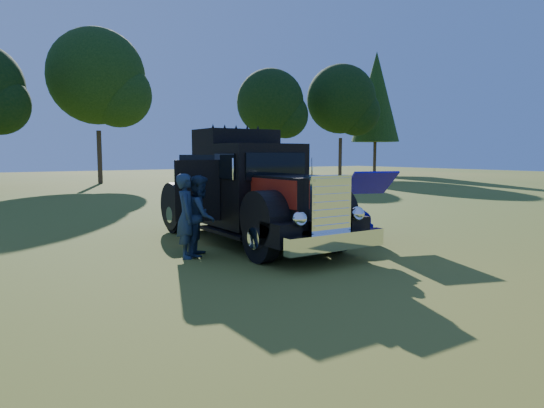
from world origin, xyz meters
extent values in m
plane|color=#3A5B1A|center=(0.00, 0.00, 0.00)|extent=(120.00, 120.00, 0.00)
cylinder|color=#2D2116|center=(20.00, 30.00, 1.80)|extent=(0.36, 0.36, 3.60)
sphere|color=black|center=(20.00, 30.00, 7.20)|extent=(6.40, 6.40, 6.40)
sphere|color=black|center=(21.20, 29.20, 6.00)|extent=(4.40, 4.40, 4.40)
cylinder|color=#2D2116|center=(35.00, 31.00, 2.43)|extent=(0.36, 0.36, 4.86)
cone|color=black|center=(35.00, 31.00, 8.78)|extent=(5.40, 5.40, 10.12)
cylinder|color=#2D2116|center=(4.00, 30.00, 2.07)|extent=(0.36, 0.36, 4.14)
sphere|color=black|center=(4.00, 30.00, 8.28)|extent=(7.36, 7.36, 7.36)
sphere|color=black|center=(5.38, 29.08, 6.90)|extent=(5.06, 5.06, 5.06)
cylinder|color=#2D2116|center=(28.00, 29.00, 1.98)|extent=(0.36, 0.36, 3.96)
sphere|color=black|center=(28.00, 29.00, 7.92)|extent=(7.04, 7.04, 7.04)
sphere|color=black|center=(29.32, 28.12, 6.60)|extent=(4.84, 4.84, 4.84)
cylinder|color=black|center=(-0.17, -0.56, 0.55)|extent=(0.32, 1.10, 1.10)
cylinder|color=black|center=(1.93, -0.56, 0.55)|extent=(0.32, 1.10, 1.10)
cylinder|color=black|center=(-0.17, 4.24, 0.55)|extent=(0.32, 1.10, 1.10)
cylinder|color=black|center=(1.93, 4.24, 0.55)|extent=(0.32, 1.10, 1.10)
cylinder|color=black|center=(0.16, 4.24, 0.55)|extent=(0.32, 1.10, 1.10)
cylinder|color=black|center=(1.60, 4.24, 0.55)|extent=(0.32, 1.10, 1.10)
cube|color=black|center=(0.88, 2.04, 0.62)|extent=(1.60, 6.40, 0.28)
cube|color=white|center=(0.88, -1.81, 0.55)|extent=(2.50, 0.22, 0.36)
cube|color=white|center=(0.88, -1.51, 1.25)|extent=(1.05, 0.30, 1.30)
cube|color=black|center=(0.88, -0.46, 1.30)|extent=(1.35, 1.80, 1.10)
cube|color=maroon|center=(0.19, -0.46, 1.50)|extent=(0.02, 1.80, 0.60)
cube|color=maroon|center=(1.57, -0.46, 1.50)|extent=(0.02, 1.80, 0.60)
cylinder|color=black|center=(-0.07, -0.56, 0.95)|extent=(0.55, 1.24, 1.24)
cylinder|color=black|center=(1.83, -0.56, 0.95)|extent=(0.55, 1.24, 1.24)
sphere|color=white|center=(0.10, -1.58, 1.05)|extent=(0.32, 0.32, 0.32)
sphere|color=white|center=(1.66, -1.58, 1.05)|extent=(0.32, 0.32, 0.32)
cube|color=black|center=(0.88, 1.09, 1.55)|extent=(2.05, 1.30, 2.10)
cube|color=black|center=(0.88, 0.42, 2.05)|extent=(1.70, 0.05, 0.65)
cube|color=black|center=(0.88, 2.39, 1.75)|extent=(2.05, 1.30, 2.50)
cube|color=black|center=(0.88, 4.04, 0.95)|extent=(2.00, 2.00, 0.35)
cube|color=black|center=(-0.67, 1.56, 1.45)|extent=(1.06, 0.41, 1.50)
cube|color=maroon|center=(-0.69, 1.61, 1.30)|extent=(0.81, 0.29, 0.75)
imported|color=#1307A4|center=(3.36, 1.94, 0.78)|extent=(3.26, 4.95, 1.57)
cube|color=#1307A4|center=(3.92, 0.34, 1.55)|extent=(1.53, 1.31, 0.67)
imported|color=#1C1D43|center=(-1.29, 0.81, 0.95)|extent=(0.71, 0.82, 1.91)
imported|color=#1D2344|center=(-0.94, 0.85, 0.93)|extent=(1.10, 1.15, 1.86)
camera|label=1|loc=(-5.63, -9.30, 2.35)|focal=32.00mm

